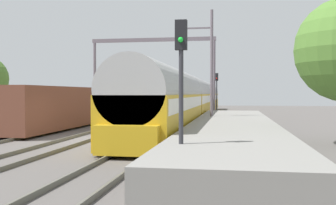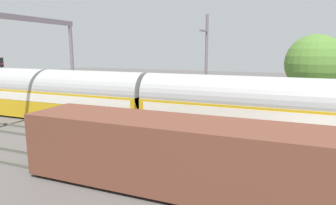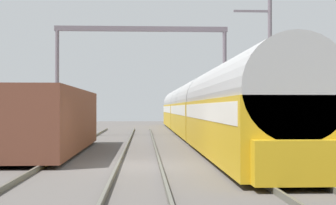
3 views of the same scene
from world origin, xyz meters
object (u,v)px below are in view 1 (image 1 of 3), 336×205
Objects in this scene: person_crossing at (202,110)px; railway_signal_far at (217,88)px; passenger_train at (193,98)px; freight_car at (56,108)px; railway_signal_near at (181,75)px; catenary_gantry at (153,61)px.

railway_signal_far is (0.64, 13.53, 2.04)m from person_crossing.
passenger_train reaches higher than freight_car.
railway_signal_near reaches higher than passenger_train.
catenary_gantry is at bearing 103.25° from railway_signal_near.
freight_car is 23.86m from railway_signal_far.
railway_signal_far reaches higher than freight_car.
passenger_train is 3.99× the size of catenary_gantry.
railway_signal_far is 0.39× the size of catenary_gantry.
railway_signal_near is 34.93m from railway_signal_far.
railway_signal_near is at bearing -4.79° from person_crossing.
person_crossing is 0.14× the size of catenary_gantry.
freight_car is 14.48m from catenary_gantry.
freight_car is at bearing -106.63° from catenary_gantry.
person_crossing is (1.28, -5.28, -0.94)m from passenger_train.
railway_signal_far is at bearing 54.89° from catenary_gantry.
person_crossing is 0.36× the size of railway_signal_far.
catenary_gantry is (3.97, 13.30, 4.15)m from freight_car.
railway_signal_near is (2.28, -26.69, 1.01)m from passenger_train.
passenger_train is at bearing -173.84° from person_crossing.
railway_signal_near is (1.00, -21.40, 1.95)m from person_crossing.
passenger_train is at bearing 59.40° from freight_car.
catenary_gantry reaches higher than railway_signal_far.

